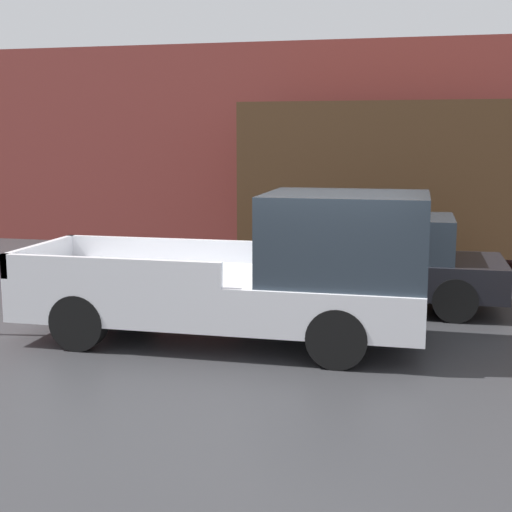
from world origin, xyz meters
TOP-DOWN VIEW (x-y plane):
  - ground_plane at (0.00, 0.00)m, footprint 60.00×60.00m
  - building_wall at (0.00, 8.90)m, footprint 28.00×0.15m
  - pickup_truck at (-0.88, 0.23)m, footprint 5.62×2.01m
  - car at (0.50, 2.83)m, footprint 4.30×1.88m
  - delivery_truck at (0.96, 6.61)m, footprint 7.91×2.51m
  - newspaper_box at (-1.43, 8.57)m, footprint 0.45×0.40m

SIDE VIEW (x-z plane):
  - ground_plane at x=0.00m, z-range 0.00..0.00m
  - newspaper_box at x=-1.43m, z-range 0.00..0.99m
  - car at x=0.50m, z-range 0.01..1.56m
  - pickup_truck at x=-0.88m, z-range -0.08..2.04m
  - delivery_truck at x=0.96m, z-range 0.11..3.68m
  - building_wall at x=0.00m, z-range 0.00..5.22m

